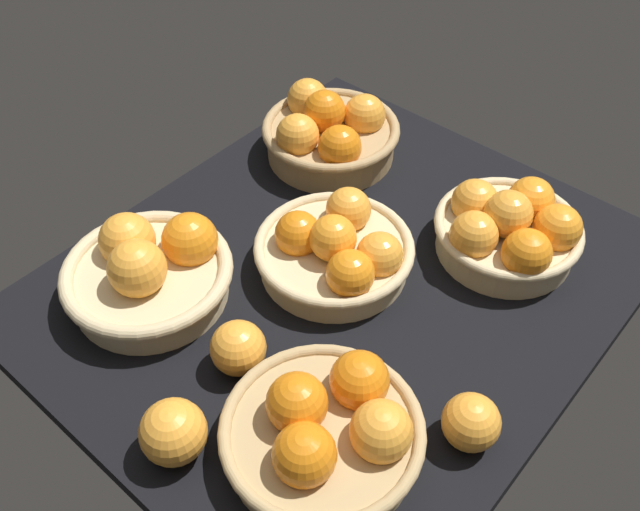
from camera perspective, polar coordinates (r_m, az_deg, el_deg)
market_tray at (r=107.31cm, az=1.63°, el=-2.31°), size 84.00×72.00×3.00cm
basket_near_left at (r=86.29cm, az=0.54°, el=-13.79°), size 24.66×24.66×10.53cm
basket_far_right at (r=125.16cm, az=0.76°, el=9.86°), size 24.05×24.05×12.24cm
basket_far_left at (r=104.09cm, az=-13.53°, el=-1.12°), size 24.53×24.53×11.83cm
basket_center at (r=104.57cm, az=1.34°, el=0.48°), size 23.88×23.88×10.70cm
basket_near_right at (r=110.39cm, az=14.92°, el=2.06°), size 22.45×22.45×11.62cm
loose_orange_front_gap at (r=93.96cm, az=-6.75°, el=-7.27°), size 7.45×7.45×7.45cm
loose_orange_back_gap at (r=89.06cm, az=12.04°, el=-12.97°), size 7.20×7.20×7.20cm
loose_orange_side_gap at (r=87.70cm, az=-11.71°, el=-13.73°), size 8.13×8.13×8.13cm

